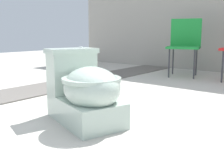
{
  "coord_description": "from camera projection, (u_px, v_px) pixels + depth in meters",
  "views": [
    {
      "loc": [
        1.19,
        -1.26,
        0.61
      ],
      "look_at": [
        -0.07,
        0.3,
        0.3
      ],
      "focal_mm": 42.0,
      "sensor_mm": 36.0,
      "label": 1
    }
  ],
  "objects": [
    {
      "name": "gravel_strip",
      "position": [
        43.0,
        88.0,
        2.95
      ],
      "size": [
        0.56,
        8.0,
        0.01
      ],
      "primitive_type": "cube",
      "color": "#605B56",
      "rests_on": "ground"
    },
    {
      "name": "boulder_near",
      "position": [
        76.0,
        71.0,
        3.51
      ],
      "size": [
        0.43,
        0.43,
        0.23
      ],
      "primitive_type": "ellipsoid",
      "rotation": [
        0.0,
        0.0,
        1.16
      ],
      "color": "#ADA899",
      "rests_on": "ground"
    },
    {
      "name": "toilet",
      "position": [
        85.0,
        91.0,
        1.81
      ],
      "size": [
        0.71,
        0.55,
        0.52
      ],
      "rotation": [
        0.0,
        0.0,
        -0.32
      ],
      "color": "#B2C6B7",
      "rests_on": "ground"
    },
    {
      "name": "ground_plane",
      "position": [
        93.0,
        124.0,
        1.8
      ],
      "size": [
        14.0,
        14.0,
        0.0
      ],
      "primitive_type": "plane",
      "color": "#B7B2A8"
    },
    {
      "name": "folding_chair_left",
      "position": [
        185.0,
        41.0,
        3.82
      ],
      "size": [
        0.55,
        0.55,
        0.83
      ],
      "rotation": [
        0.0,
        0.0,
        -1.28
      ],
      "color": "#1E8C38",
      "rests_on": "ground"
    }
  ]
}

